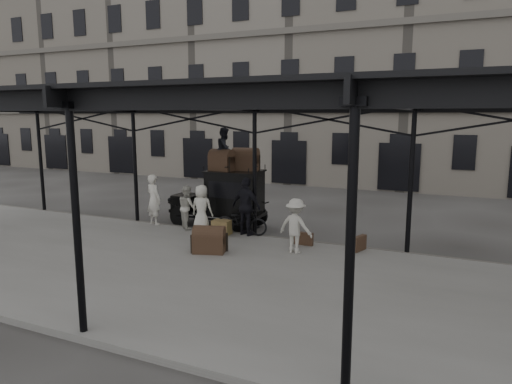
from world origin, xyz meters
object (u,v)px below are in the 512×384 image
porter_official (246,207)px  steamer_trunk_platform (209,241)px  steamer_trunk_roof_near (222,162)px  taxi (227,196)px  porter_left (154,199)px  bicycle (242,221)px

porter_official → steamer_trunk_platform: (-0.14, -2.26, -0.65)m
steamer_trunk_platform → steamer_trunk_roof_near: bearing=95.4°
taxi → porter_left: size_ratio=1.94×
porter_left → porter_official: (3.82, -0.00, 0.05)m
porter_official → bicycle: 0.55m
bicycle → porter_official: bearing=-97.9°
taxi → steamer_trunk_roof_near: steamer_trunk_roof_near is taller
porter_left → steamer_trunk_platform: size_ratio=2.04×
porter_left → porter_official: bearing=-160.7°
bicycle → steamer_trunk_roof_near: 2.50m
porter_left → steamer_trunk_platform: bearing=167.8°
porter_official → porter_left: bearing=14.0°
bicycle → steamer_trunk_roof_near: steamer_trunk_roof_near is taller
porter_left → porter_official: porter_official is taller
steamer_trunk_roof_near → porter_official: bearing=-25.4°
taxi → porter_official: taxi is taller
porter_left → steamer_trunk_platform: 4.36m
bicycle → porter_left: bearing=82.1°
porter_left → porter_official: 3.82m
porter_left → bicycle: (3.64, -0.00, -0.47)m
steamer_trunk_platform → bicycle: bearing=74.2°
steamer_trunk_platform → porter_left: bearing=131.7°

